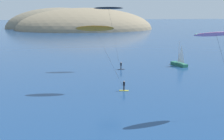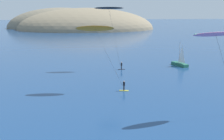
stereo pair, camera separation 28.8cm
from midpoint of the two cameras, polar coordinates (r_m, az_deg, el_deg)
headland_island at (r=182.05m, az=-7.11°, el=8.29°), size 94.25×56.42×26.64m
sailboat_near at (r=67.98m, az=13.21°, el=1.43°), size 2.82×5.91×5.70m
kitesurfer_black at (r=60.33m, az=-0.67°, el=11.61°), size 6.63×1.57×13.60m
kitesurfer_pink at (r=35.20m, az=20.50°, el=5.80°), size 8.27×2.87×10.80m
kitesurfer_orange at (r=44.37m, az=-3.30°, el=7.69°), size 8.47×1.92×10.78m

